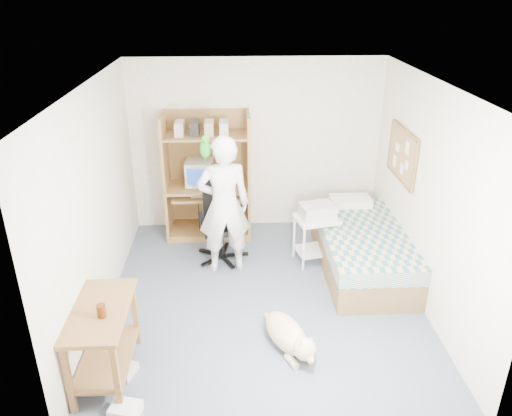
# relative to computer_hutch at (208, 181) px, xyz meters

# --- Properties ---
(floor) EXTENTS (4.00, 4.00, 0.00)m
(floor) POSITION_rel_computer_hutch_xyz_m (0.70, -1.74, -0.82)
(floor) COLOR #4D5568
(floor) RESTS_ON ground
(wall_back) EXTENTS (3.60, 0.02, 2.50)m
(wall_back) POSITION_rel_computer_hutch_xyz_m (0.70, 0.26, 0.43)
(wall_back) COLOR beige
(wall_back) RESTS_ON floor
(wall_right) EXTENTS (0.02, 4.00, 2.50)m
(wall_right) POSITION_rel_computer_hutch_xyz_m (2.50, -1.74, 0.43)
(wall_right) COLOR beige
(wall_right) RESTS_ON floor
(wall_left) EXTENTS (0.02, 4.00, 2.50)m
(wall_left) POSITION_rel_computer_hutch_xyz_m (-1.10, -1.74, 0.43)
(wall_left) COLOR beige
(wall_left) RESTS_ON floor
(ceiling) EXTENTS (3.60, 4.00, 0.02)m
(ceiling) POSITION_rel_computer_hutch_xyz_m (0.70, -1.74, 1.68)
(ceiling) COLOR white
(ceiling) RESTS_ON wall_back
(computer_hutch) EXTENTS (1.20, 0.63, 1.80)m
(computer_hutch) POSITION_rel_computer_hutch_xyz_m (0.00, 0.00, 0.00)
(computer_hutch) COLOR brown
(computer_hutch) RESTS_ON floor
(bed) EXTENTS (1.02, 2.02, 0.66)m
(bed) POSITION_rel_computer_hutch_xyz_m (2.00, -1.12, -0.53)
(bed) COLOR brown
(bed) RESTS_ON floor
(side_desk) EXTENTS (0.50, 1.00, 0.75)m
(side_desk) POSITION_rel_computer_hutch_xyz_m (-0.85, -2.94, -0.33)
(side_desk) COLOR brown
(side_desk) RESTS_ON floor
(corkboard) EXTENTS (0.04, 0.94, 0.66)m
(corkboard) POSITION_rel_computer_hutch_xyz_m (2.47, -0.84, 0.63)
(corkboard) COLOR #9B6A45
(corkboard) RESTS_ON wall_right
(office_chair) EXTENTS (0.61, 0.61, 1.08)m
(office_chair) POSITION_rel_computer_hutch_xyz_m (0.19, -0.74, -0.44)
(office_chair) COLOR black
(office_chair) RESTS_ON floor
(person) EXTENTS (0.70, 0.50, 1.79)m
(person) POSITION_rel_computer_hutch_xyz_m (0.24, -1.05, 0.08)
(person) COLOR white
(person) RESTS_ON floor
(parrot) EXTENTS (0.13, 0.23, 0.36)m
(parrot) POSITION_rel_computer_hutch_xyz_m (0.04, -1.04, 0.82)
(parrot) COLOR #128218
(parrot) RESTS_ON person
(dog) EXTENTS (0.55, 0.93, 0.37)m
(dog) POSITION_rel_computer_hutch_xyz_m (0.89, -2.65, -0.66)
(dog) COLOR tan
(dog) RESTS_ON floor
(printer_cart) EXTENTS (0.62, 0.54, 0.64)m
(printer_cart) POSITION_rel_computer_hutch_xyz_m (1.43, -0.91, -0.40)
(printer_cart) COLOR silver
(printer_cart) RESTS_ON floor
(printer) EXTENTS (0.48, 0.41, 0.18)m
(printer) POSITION_rel_computer_hutch_xyz_m (1.43, -0.91, -0.09)
(printer) COLOR #B0B0AB
(printer) RESTS_ON printer_cart
(crt_monitor) EXTENTS (0.39, 0.42, 0.35)m
(crt_monitor) POSITION_rel_computer_hutch_xyz_m (-0.12, 0.01, 0.13)
(crt_monitor) COLOR beige
(crt_monitor) RESTS_ON computer_hutch
(keyboard) EXTENTS (0.46, 0.19, 0.03)m
(keyboard) POSITION_rel_computer_hutch_xyz_m (-0.02, -0.16, -0.15)
(keyboard) COLOR beige
(keyboard) RESTS_ON computer_hutch
(pencil_cup) EXTENTS (0.08, 0.08, 0.12)m
(pencil_cup) POSITION_rel_computer_hutch_xyz_m (0.35, -0.09, -0.00)
(pencil_cup) COLOR gold
(pencil_cup) RESTS_ON computer_hutch
(drink_glass) EXTENTS (0.08, 0.08, 0.12)m
(drink_glass) POSITION_rel_computer_hutch_xyz_m (-0.80, -3.05, -0.01)
(drink_glass) COLOR #43200A
(drink_glass) RESTS_ON side_desk
(floor_box_a) EXTENTS (0.29, 0.26, 0.10)m
(floor_box_a) POSITION_rel_computer_hutch_xyz_m (-0.60, -3.44, -0.77)
(floor_box_a) COLOR white
(floor_box_a) RESTS_ON floor
(floor_box_b) EXTENTS (0.24, 0.27, 0.08)m
(floor_box_b) POSITION_rel_computer_hutch_xyz_m (-0.70, -2.95, -0.78)
(floor_box_b) COLOR #BBBAB5
(floor_box_b) RESTS_ON floor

